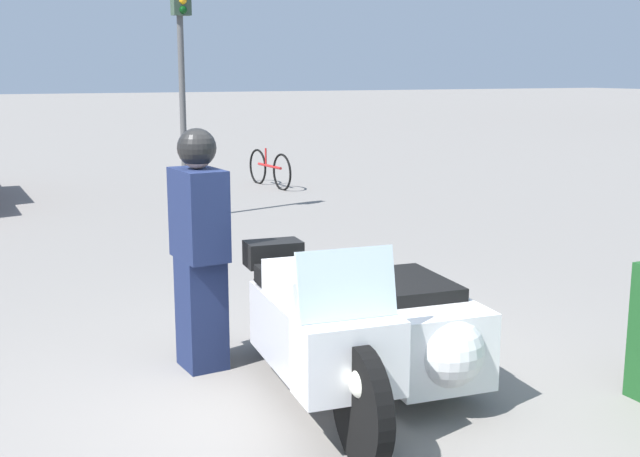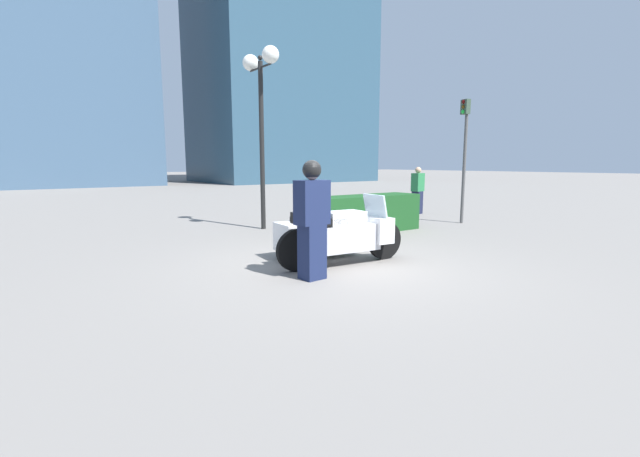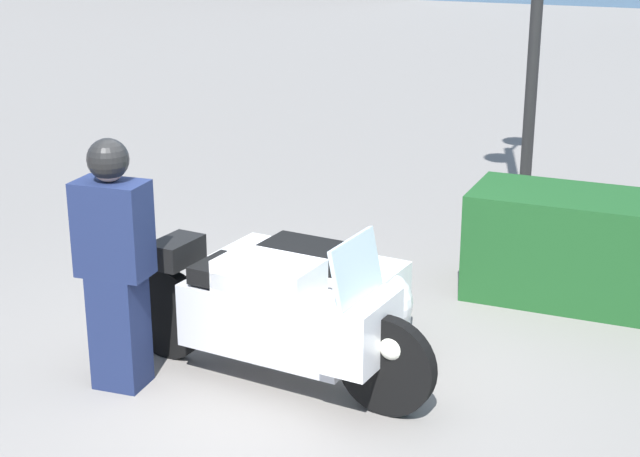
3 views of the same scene
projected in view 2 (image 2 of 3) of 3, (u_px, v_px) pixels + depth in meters
ground_plane at (338, 267)px, 7.08m from camera, size 160.00×160.00×0.00m
police_motorcycle at (333, 234)px, 7.52m from camera, size 2.44×1.52×1.17m
officer_rider at (312, 217)px, 6.22m from camera, size 0.50×0.32×1.74m
hedge_bush_curbside at (360, 214)px, 10.50m from camera, size 3.33×0.86×0.91m
twin_lamp_post at (261, 86)px, 10.64m from camera, size 0.41×1.45×4.45m
traffic_light_near at (464, 143)px, 11.91m from camera, size 0.22×0.29×3.43m
pedestrian_bystander at (418, 190)px, 14.40m from camera, size 0.49×0.36×1.57m
office_building_side at (280, 8)px, 39.19m from camera, size 15.10×10.94×31.49m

